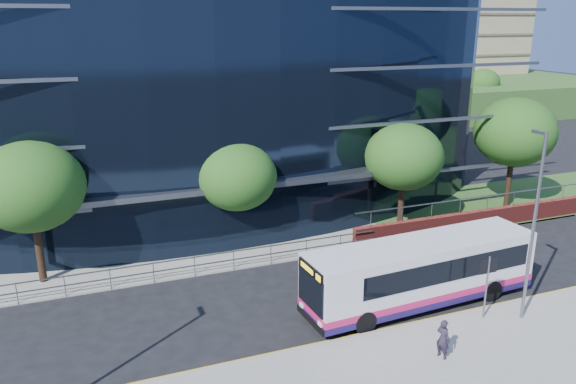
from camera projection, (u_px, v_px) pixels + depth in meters
name	position (u px, v px, depth m)	size (l,w,h in m)	color
ground	(371.00, 322.00, 23.70)	(200.00, 200.00, 0.00)	black
kerb	(383.00, 332.00, 22.79)	(80.00, 0.25, 0.16)	gray
yellow_line_outer	(380.00, 331.00, 22.99)	(80.00, 0.08, 0.01)	gold
yellow_line_inner	(378.00, 330.00, 23.12)	(80.00, 0.08, 0.01)	gold
far_forecourt	(180.00, 247.00, 31.42)	(50.00, 8.00, 0.10)	gray
glass_office	(175.00, 84.00, 38.54)	(44.00, 23.10, 16.00)	black
guard_railings	(153.00, 268.00, 26.94)	(24.00, 0.05, 1.10)	slate
apartment_block	(374.00, 27.00, 82.43)	(60.00, 42.00, 30.00)	#2D511E
street_sign	(488.00, 274.00, 23.20)	(0.85, 0.09, 2.80)	slate
tree_far_a	(30.00, 187.00, 25.81)	(4.95, 4.95, 6.98)	black
tree_far_b	(237.00, 177.00, 29.89)	(4.29, 4.29, 6.05)	black
tree_far_c	(404.00, 157.00, 32.79)	(4.62, 4.62, 6.51)	black
tree_far_d	(515.00, 132.00, 36.59)	(5.28, 5.28, 7.44)	black
tree_dist_e	(385.00, 87.00, 66.27)	(4.62, 4.62, 6.51)	black
tree_dist_f	(483.00, 83.00, 73.66)	(4.29, 4.29, 6.05)	black
streetlight_east	(534.00, 222.00, 22.52)	(0.15, 0.77, 8.00)	slate
city_bus	(423.00, 271.00, 24.85)	(11.07, 3.14, 2.96)	silver
pedestrian	(443.00, 339.00, 20.77)	(0.57, 0.37, 1.56)	#251E2D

